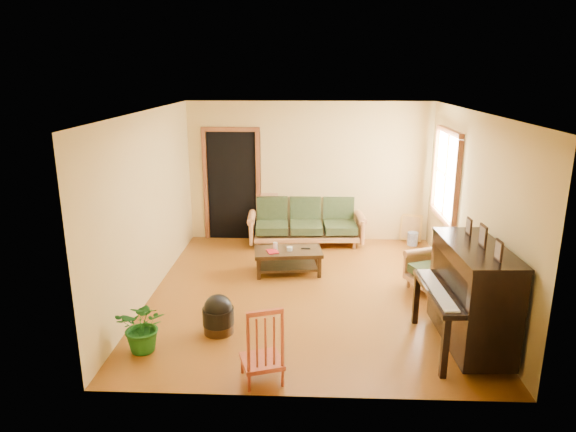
{
  "coord_description": "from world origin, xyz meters",
  "views": [
    {
      "loc": [
        0.0,
        -6.92,
        3.12
      ],
      "look_at": [
        -0.3,
        0.2,
        1.1
      ],
      "focal_mm": 32.0,
      "sensor_mm": 36.0,
      "label": 1
    }
  ],
  "objects_px": {
    "coffee_table": "(288,261)",
    "potted_plant": "(144,326)",
    "armchair": "(438,266)",
    "footstool": "(218,319)",
    "piano": "(472,298)",
    "red_chair": "(262,342)",
    "ceramic_crock": "(413,239)",
    "sofa": "(306,221)"
  },
  "relations": [
    {
      "from": "piano",
      "to": "coffee_table",
      "type": "bearing_deg",
      "value": 132.05
    },
    {
      "from": "coffee_table",
      "to": "potted_plant",
      "type": "bearing_deg",
      "value": -122.34
    },
    {
      "from": "sofa",
      "to": "ceramic_crock",
      "type": "height_order",
      "value": "sofa"
    },
    {
      "from": "piano",
      "to": "ceramic_crock",
      "type": "relative_size",
      "value": 5.8
    },
    {
      "from": "coffee_table",
      "to": "armchair",
      "type": "distance_m",
      "value": 2.3
    },
    {
      "from": "potted_plant",
      "to": "ceramic_crock",
      "type": "bearing_deg",
      "value": 45.73
    },
    {
      "from": "armchair",
      "to": "red_chair",
      "type": "relative_size",
      "value": 0.94
    },
    {
      "from": "red_chair",
      "to": "piano",
      "type": "bearing_deg",
      "value": -0.86
    },
    {
      "from": "armchair",
      "to": "potted_plant",
      "type": "distance_m",
      "value": 4.15
    },
    {
      "from": "potted_plant",
      "to": "piano",
      "type": "bearing_deg",
      "value": 3.51
    },
    {
      "from": "ceramic_crock",
      "to": "piano",
      "type": "bearing_deg",
      "value": -90.95
    },
    {
      "from": "ceramic_crock",
      "to": "footstool",
      "type": "bearing_deg",
      "value": -131.4
    },
    {
      "from": "armchair",
      "to": "piano",
      "type": "bearing_deg",
      "value": -112.75
    },
    {
      "from": "piano",
      "to": "potted_plant",
      "type": "distance_m",
      "value": 3.76
    },
    {
      "from": "ceramic_crock",
      "to": "potted_plant",
      "type": "height_order",
      "value": "potted_plant"
    },
    {
      "from": "piano",
      "to": "red_chair",
      "type": "bearing_deg",
      "value": -164.94
    },
    {
      "from": "coffee_table",
      "to": "red_chair",
      "type": "relative_size",
      "value": 1.22
    },
    {
      "from": "footstool",
      "to": "ceramic_crock",
      "type": "xyz_separation_m",
      "value": [
        3.03,
        3.43,
        -0.06
      ]
    },
    {
      "from": "red_chair",
      "to": "ceramic_crock",
      "type": "distance_m",
      "value": 5.04
    },
    {
      "from": "red_chair",
      "to": "coffee_table",
      "type": "bearing_deg",
      "value": 68.56
    },
    {
      "from": "coffee_table",
      "to": "armchair",
      "type": "bearing_deg",
      "value": -16.64
    },
    {
      "from": "sofa",
      "to": "piano",
      "type": "xyz_separation_m",
      "value": [
        1.92,
        -3.66,
        0.18
      ]
    },
    {
      "from": "armchair",
      "to": "red_chair",
      "type": "bearing_deg",
      "value": -158.1
    },
    {
      "from": "armchair",
      "to": "piano",
      "type": "height_order",
      "value": "piano"
    },
    {
      "from": "footstool",
      "to": "red_chair",
      "type": "relative_size",
      "value": 0.45
    },
    {
      "from": "coffee_table",
      "to": "piano",
      "type": "distance_m",
      "value": 3.15
    },
    {
      "from": "coffee_table",
      "to": "footstool",
      "type": "relative_size",
      "value": 2.73
    },
    {
      "from": "coffee_table",
      "to": "potted_plant",
      "type": "height_order",
      "value": "potted_plant"
    },
    {
      "from": "ceramic_crock",
      "to": "red_chair",
      "type": "bearing_deg",
      "value": -118.54
    },
    {
      "from": "sofa",
      "to": "red_chair",
      "type": "bearing_deg",
      "value": -98.79
    },
    {
      "from": "ceramic_crock",
      "to": "potted_plant",
      "type": "distance_m",
      "value": 5.45
    },
    {
      "from": "footstool",
      "to": "potted_plant",
      "type": "height_order",
      "value": "potted_plant"
    },
    {
      "from": "footstool",
      "to": "potted_plant",
      "type": "relative_size",
      "value": 0.62
    },
    {
      "from": "armchair",
      "to": "potted_plant",
      "type": "height_order",
      "value": "armchair"
    },
    {
      "from": "coffee_table",
      "to": "piano",
      "type": "relative_size",
      "value": 0.75
    },
    {
      "from": "sofa",
      "to": "armchair",
      "type": "relative_size",
      "value": 2.54
    },
    {
      "from": "coffee_table",
      "to": "piano",
      "type": "xyz_separation_m",
      "value": [
        2.19,
        -2.21,
        0.43
      ]
    },
    {
      "from": "coffee_table",
      "to": "potted_plant",
      "type": "distance_m",
      "value": 2.9
    },
    {
      "from": "sofa",
      "to": "coffee_table",
      "type": "distance_m",
      "value": 1.49
    },
    {
      "from": "armchair",
      "to": "footstool",
      "type": "xyz_separation_m",
      "value": [
        -2.97,
        -1.32,
        -0.23
      ]
    },
    {
      "from": "armchair",
      "to": "coffee_table",
      "type": "bearing_deg",
      "value": 140.72
    },
    {
      "from": "piano",
      "to": "potted_plant",
      "type": "xyz_separation_m",
      "value": [
        -3.74,
        -0.23,
        -0.31
      ]
    }
  ]
}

